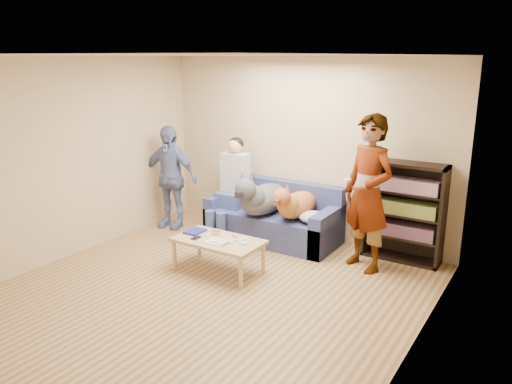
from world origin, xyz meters
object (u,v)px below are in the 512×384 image
Objects in this scene: dog_gray at (261,198)px; dog_tan at (295,204)px; coffee_table at (218,243)px; person_standing_left at (170,177)px; bookshelf at (404,210)px; camera_silver at (216,233)px; person_standing_right at (368,194)px; sofa at (274,220)px; person_seated at (232,183)px; notebook_blue at (195,231)px.

dog_tan is (0.48, 0.10, -0.04)m from dog_gray.
coffee_table is at bearing -86.27° from dog_gray.
person_standing_left reaches higher than bookshelf.
person_standing_right is at bearing 30.54° from camera_silver.
camera_silver is at bearing 135.00° from coffee_table.
sofa is at bearing 89.91° from coffee_table.
person_standing_right is 1.22× the size of person_standing_left.
person_standing_right is at bearing -7.95° from dog_tan.
dog_gray is (-1.56, 0.05, -0.30)m from person_standing_right.
person_standing_left is 1.02m from person_seated.
dog_gray is at bearing -2.62° from person_standing_left.
person_standing_left is 6.12× the size of notebook_blue.
dog_tan is 1.44m from bookshelf.
person_standing_left is at bearing -174.96° from dog_gray.
person_standing_left is 1.58m from dog_gray.
notebook_blue reaches higher than coffee_table.
person_standing_left is 1.78m from camera_silver.
person_standing_left is 14.47× the size of camera_silver.
dog_tan is (2.05, 0.24, -0.17)m from person_standing_left.
dog_gray is 1.10× the size of dog_tan.
sofa is at bearing 160.21° from dog_tan.
sofa is 1.64× the size of dog_tan.
bookshelf is at bearing 15.28° from dog_tan.
person_standing_left reaches higher than dog_tan.
coffee_table is 0.85× the size of bookshelf.
notebook_blue is at bearing -77.80° from person_seated.
person_seated reaches higher than notebook_blue.
notebook_blue is 0.20× the size of dog_gray.
camera_silver is 1.26m from sofa.
sofa is 1.46× the size of bookshelf.
notebook_blue is 0.29m from camera_silver.
person_standing_right is 1.32× the size of person_seated.
dog_gray is at bearing -106.91° from sofa.
dog_gray is (0.05, 1.00, 0.22)m from camera_silver.
person_standing_left reaches higher than dog_gray.
dog_gray is at bearing 73.02° from notebook_blue.
camera_silver is at bearing -37.23° from person_standing_left.
bookshelf is (1.80, 0.23, 0.40)m from sofa.
notebook_blue is at bearing -124.64° from dog_tan.
sofa is at bearing -166.85° from person_standing_right.
person_seated is 2.49m from bookshelf.
sofa reaches higher than coffee_table.
dog_tan is 1.05× the size of coffee_table.
sofa is (-1.49, 0.30, -0.69)m from person_standing_right.
bookshelf reaches higher than dog_gray.
bookshelf is (3.44, 0.62, -0.12)m from person_standing_left.
person_seated is (-0.54, 1.12, 0.33)m from camera_silver.
person_seated is at bearing 115.62° from camera_silver.
person_seated reaches higher than bookshelf.
person_standing_left is at bearing -165.24° from person_seated.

